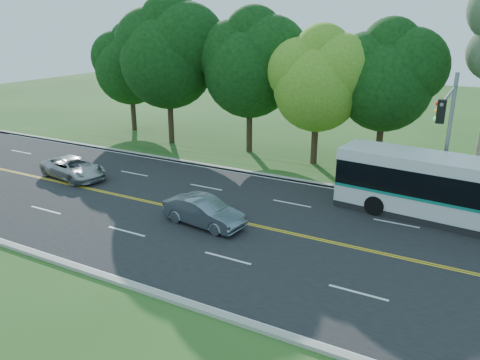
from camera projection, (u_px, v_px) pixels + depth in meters
The scene contains 12 objects.
ground at pixel (273, 230), 22.22m from camera, with size 120.00×120.00×0.00m, color #254E1A.
road at pixel (273, 230), 22.22m from camera, with size 60.00×14.00×0.02m, color black.
curb_north at pixel (323, 184), 28.15m from camera, with size 60.00×0.30×0.15m, color #AAA699.
curb_south at pixel (188, 304), 16.25m from camera, with size 60.00×0.30×0.15m, color #AAA699.
grass_verge at pixel (332, 176), 29.70m from camera, with size 60.00×4.00×0.10m, color #254E1A.
lane_markings at pixel (272, 229), 22.26m from camera, with size 57.60×13.82×0.00m.
tree_row at pixel (281, 61), 32.46m from camera, with size 44.70×9.10×13.84m.
bougainvillea_hedge at pixel (455, 189), 25.54m from camera, with size 9.50×2.25×1.50m.
traffic_signal at pixel (447, 126), 22.28m from camera, with size 0.42×6.10×7.00m.
transit_bus at pixel (465, 194), 22.29m from camera, with size 12.38×3.84×3.19m.
sedan at pixel (204, 212), 22.51m from camera, with size 1.46×4.19×1.38m, color slate.
suv at pixel (74, 168), 29.26m from camera, with size 2.16×4.69×1.30m, color #AAABAF.
Camera 1 is at (8.24, -18.57, 9.44)m, focal length 35.00 mm.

